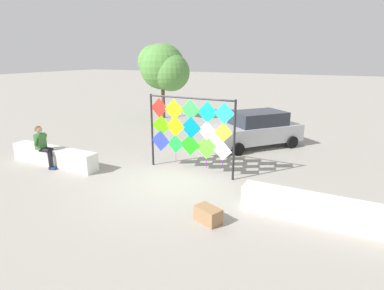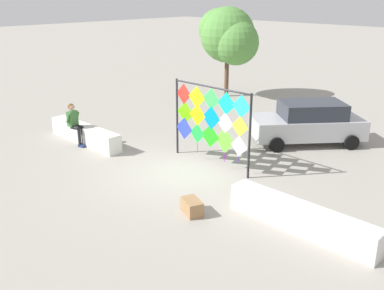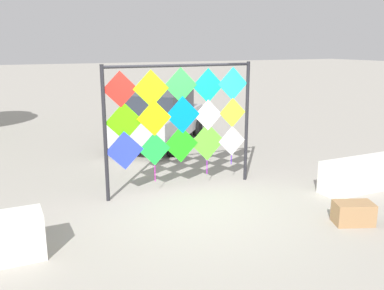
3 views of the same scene
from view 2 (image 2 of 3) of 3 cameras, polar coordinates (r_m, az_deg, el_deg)
ground at (r=13.18m, az=-1.81°, el=-3.62°), size 120.00×120.00×0.00m
plaza_ledge_left at (r=16.14m, az=-13.69°, el=1.39°), size 3.64×0.53×0.64m
plaza_ledge_right at (r=10.32m, az=13.91°, el=-9.14°), size 3.64×0.53×0.64m
kite_display_rack at (r=13.34m, az=2.38°, el=3.59°), size 3.05×0.10×2.51m
seated_vendor at (r=15.81m, az=-14.95°, el=3.00°), size 0.68×0.55×1.48m
parked_car at (r=16.07m, az=14.81°, el=2.85°), size 3.74×3.99×1.49m
cardboard_box_large at (r=10.80m, az=-0.01°, el=-8.00°), size 0.71×0.57×0.36m
tree_palm_like at (r=22.43m, az=4.70°, el=13.93°), size 3.25×2.72×4.45m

